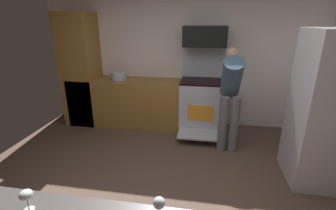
{
  "coord_description": "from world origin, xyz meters",
  "views": [
    {
      "loc": [
        0.5,
        -2.25,
        1.97
      ],
      "look_at": [
        0.08,
        0.3,
        1.05
      ],
      "focal_mm": 25.73,
      "sensor_mm": 36.0,
      "label": 1
    }
  ],
  "objects": [
    {
      "name": "oven_range",
      "position": [
        0.42,
        1.97,
        0.51
      ],
      "size": [
        0.76,
        1.04,
        1.52
      ],
      "color": "silver",
      "rests_on": "ground"
    },
    {
      "name": "microwave",
      "position": [
        0.42,
        2.06,
        1.7
      ],
      "size": [
        0.74,
        0.38,
        0.35
      ],
      "primitive_type": "cube",
      "color": "black",
      "rests_on": "oven_range"
    },
    {
      "name": "wine_glass_extra",
      "position": [
        0.28,
        -1.22,
        1.03
      ],
      "size": [
        0.07,
        0.07,
        0.17
      ],
      "color": "silver",
      "rests_on": "counter_island"
    },
    {
      "name": "wine_glass_far",
      "position": [
        -0.5,
        -1.26,
        1.0
      ],
      "size": [
        0.08,
        0.08,
        0.14
      ],
      "color": "silver",
      "rests_on": "counter_island"
    },
    {
      "name": "wall_back",
      "position": [
        0.0,
        2.34,
        1.3
      ],
      "size": [
        5.2,
        0.12,
        2.6
      ],
      "primitive_type": "cube",
      "color": "silver",
      "rests_on": "ground"
    },
    {
      "name": "stock_pot",
      "position": [
        -1.15,
        1.98,
        0.98
      ],
      "size": [
        0.3,
        0.3,
        0.15
      ],
      "primitive_type": "cylinder",
      "color": "#AFB4C5",
      "rests_on": "lower_cabinet_run"
    },
    {
      "name": "ground_plane",
      "position": [
        0.0,
        0.0,
        -0.01
      ],
      "size": [
        5.2,
        4.8,
        0.02
      ],
      "primitive_type": "cube",
      "color": "brown"
    },
    {
      "name": "lower_cabinet_run",
      "position": [
        -0.9,
        1.98,
        0.45
      ],
      "size": [
        2.4,
        0.6,
        0.9
      ],
      "primitive_type": "cube",
      "color": "olive",
      "rests_on": "ground"
    },
    {
      "name": "cabinet_column",
      "position": [
        -1.9,
        1.98,
        1.05
      ],
      "size": [
        0.6,
        0.6,
        2.1
      ],
      "primitive_type": "cube",
      "color": "olive",
      "rests_on": "ground"
    },
    {
      "name": "person_cook",
      "position": [
        0.86,
        1.38,
        0.92
      ],
      "size": [
        0.31,
        0.62,
        1.56
      ],
      "color": "#606060",
      "rests_on": "ground"
    },
    {
      "name": "refrigerator",
      "position": [
        2.03,
        0.71,
        0.94
      ],
      "size": [
        0.88,
        0.77,
        1.89
      ],
      "color": "#BDBAC0",
      "rests_on": "ground"
    }
  ]
}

